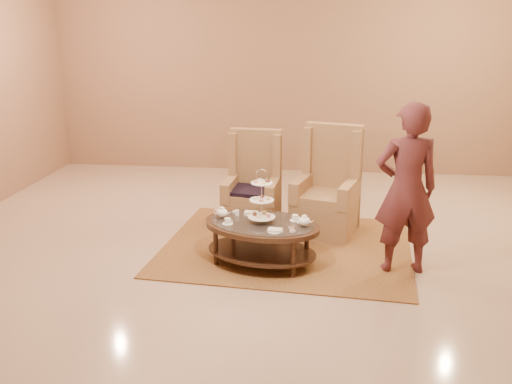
# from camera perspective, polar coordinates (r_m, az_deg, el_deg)

# --- Properties ---
(ground) EXTENTS (8.00, 8.00, 0.00)m
(ground) POSITION_cam_1_polar(r_m,az_deg,el_deg) (6.20, 0.98, -6.89)
(ground) COLOR tan
(ground) RESTS_ON ground
(ceiling) EXTENTS (8.00, 8.00, 0.02)m
(ceiling) POSITION_cam_1_polar(r_m,az_deg,el_deg) (6.20, 0.98, -6.89)
(ceiling) COLOR white
(ceiling) RESTS_ON ground
(wall_back) EXTENTS (8.00, 0.04, 3.50)m
(wall_back) POSITION_cam_1_polar(r_m,az_deg,el_deg) (9.71, 3.39, 12.28)
(wall_back) COLOR #936B50
(wall_back) RESTS_ON ground
(rug) EXTENTS (2.95, 2.53, 0.01)m
(rug) POSITION_cam_1_polar(r_m,az_deg,el_deg) (6.58, 3.11, -5.45)
(rug) COLOR olive
(rug) RESTS_ON ground
(tea_table) EXTENTS (1.43, 1.16, 1.04)m
(tea_table) POSITION_cam_1_polar(r_m,az_deg,el_deg) (6.00, 0.56, -3.83)
(tea_table) COLOR black
(tea_table) RESTS_ON ground
(armchair_left) EXTENTS (0.70, 0.72, 1.21)m
(armchair_left) POSITION_cam_1_polar(r_m,az_deg,el_deg) (7.11, -0.29, -0.29)
(armchair_left) COLOR #9F754A
(armchair_left) RESTS_ON ground
(armchair_right) EXTENTS (0.88, 0.89, 1.30)m
(armchair_right) POSITION_cam_1_polar(r_m,az_deg,el_deg) (6.98, 7.17, -0.49)
(armchair_right) COLOR #9F754A
(armchair_right) RESTS_ON ground
(person) EXTENTS (0.70, 0.52, 1.76)m
(person) POSITION_cam_1_polar(r_m,az_deg,el_deg) (5.87, 14.80, 0.27)
(person) COLOR #512225
(person) RESTS_ON ground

